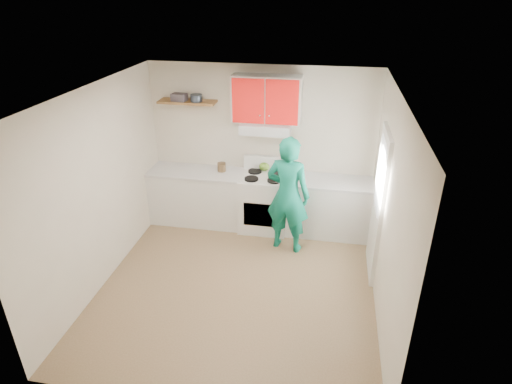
% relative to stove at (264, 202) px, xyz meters
% --- Properties ---
extents(floor, '(3.80, 3.80, 0.00)m').
position_rel_stove_xyz_m(floor, '(-0.10, -1.57, -0.46)').
color(floor, brown).
rests_on(floor, ground).
extents(ceiling, '(3.60, 3.80, 0.04)m').
position_rel_stove_xyz_m(ceiling, '(-0.10, -1.57, 2.14)').
color(ceiling, white).
rests_on(ceiling, floor).
extents(back_wall, '(3.60, 0.04, 2.60)m').
position_rel_stove_xyz_m(back_wall, '(-0.10, 0.32, 0.84)').
color(back_wall, beige).
rests_on(back_wall, floor).
extents(front_wall, '(3.60, 0.04, 2.60)m').
position_rel_stove_xyz_m(front_wall, '(-0.10, -3.47, 0.84)').
color(front_wall, beige).
rests_on(front_wall, floor).
extents(left_wall, '(0.04, 3.80, 2.60)m').
position_rel_stove_xyz_m(left_wall, '(-1.90, -1.57, 0.84)').
color(left_wall, beige).
rests_on(left_wall, floor).
extents(right_wall, '(0.04, 3.80, 2.60)m').
position_rel_stove_xyz_m(right_wall, '(1.70, -1.57, 0.84)').
color(right_wall, beige).
rests_on(right_wall, floor).
extents(door, '(0.05, 0.85, 2.05)m').
position_rel_stove_xyz_m(door, '(1.68, -0.88, 0.56)').
color(door, white).
rests_on(door, floor).
extents(door_glass, '(0.01, 0.55, 0.95)m').
position_rel_stove_xyz_m(door_glass, '(1.65, -0.88, 0.99)').
color(door_glass, white).
rests_on(door_glass, door).
extents(counter_left, '(1.52, 0.60, 0.90)m').
position_rel_stove_xyz_m(counter_left, '(-1.14, 0.02, -0.01)').
color(counter_left, silver).
rests_on(counter_left, floor).
extents(counter_right, '(1.32, 0.60, 0.90)m').
position_rel_stove_xyz_m(counter_right, '(1.04, 0.02, -0.01)').
color(counter_right, silver).
rests_on(counter_right, floor).
extents(stove, '(0.76, 0.65, 0.92)m').
position_rel_stove_xyz_m(stove, '(0.00, 0.00, 0.00)').
color(stove, white).
rests_on(stove, floor).
extents(range_hood, '(0.76, 0.44, 0.15)m').
position_rel_stove_xyz_m(range_hood, '(0.00, 0.10, 1.24)').
color(range_hood, silver).
rests_on(range_hood, back_wall).
extents(upper_cabinets, '(1.02, 0.33, 0.70)m').
position_rel_stove_xyz_m(upper_cabinets, '(0.00, 0.16, 1.66)').
color(upper_cabinets, red).
rests_on(upper_cabinets, back_wall).
extents(shelf, '(0.90, 0.30, 0.04)m').
position_rel_stove_xyz_m(shelf, '(-1.25, 0.18, 1.56)').
color(shelf, brown).
rests_on(shelf, back_wall).
extents(books, '(0.25, 0.20, 0.12)m').
position_rel_stove_xyz_m(books, '(-1.36, 0.14, 1.64)').
color(books, '#413941').
rests_on(books, shelf).
extents(tin, '(0.19, 0.19, 0.11)m').
position_rel_stove_xyz_m(tin, '(-1.09, 0.14, 1.63)').
color(tin, '#333D4C').
rests_on(tin, shelf).
extents(kettle, '(0.23, 0.23, 0.15)m').
position_rel_stove_xyz_m(kettle, '(-0.04, 0.25, 0.53)').
color(kettle, '#537821').
rests_on(kettle, stove).
extents(crock, '(0.18, 0.18, 0.16)m').
position_rel_stove_xyz_m(crock, '(-0.72, 0.09, 0.52)').
color(crock, '#4A3620').
rests_on(crock, counter_left).
extents(cutting_board, '(0.31, 0.25, 0.02)m').
position_rel_stove_xyz_m(cutting_board, '(0.78, 0.01, 0.45)').
color(cutting_board, olive).
rests_on(cutting_board, counter_right).
extents(silicone_mat, '(0.30, 0.26, 0.01)m').
position_rel_stove_xyz_m(silicone_mat, '(1.54, -0.00, 0.44)').
color(silicone_mat, red).
rests_on(silicone_mat, counter_right).
extents(person, '(0.73, 0.56, 1.79)m').
position_rel_stove_xyz_m(person, '(0.44, -0.54, 0.44)').
color(person, '#0C6F58').
rests_on(person, floor).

